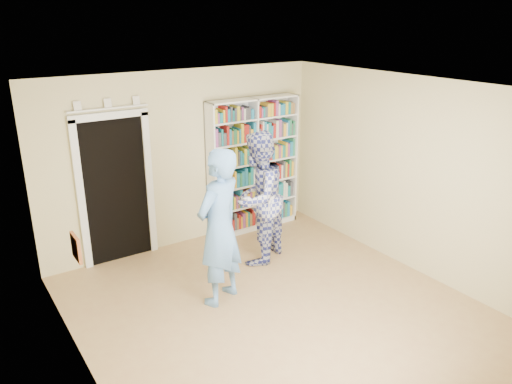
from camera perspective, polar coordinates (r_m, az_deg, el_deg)
floor at (r=6.29m, az=2.73°, el=-13.54°), size 5.00×5.00×0.00m
ceiling at (r=5.32m, az=3.20°, el=11.59°), size 5.00×5.00×0.00m
wall_back at (r=7.71m, az=-8.21°, el=3.71°), size 4.50×0.00×4.50m
wall_left at (r=4.79m, az=-19.42°, el=-7.49°), size 0.00×5.00×5.00m
wall_right at (r=7.17m, az=17.55°, el=1.75°), size 0.00×5.00×5.00m
bookshelf at (r=8.19m, az=-0.33°, el=3.15°), size 1.60×0.30×2.20m
doorway at (r=7.36m, az=-15.78°, el=0.98°), size 1.10×0.08×2.43m
wall_art at (r=4.95m, az=-19.88°, el=-6.00°), size 0.03×0.25×0.25m
man_blue at (r=6.09m, az=-4.23°, el=-4.10°), size 0.86×0.73×1.99m
man_plaid at (r=7.10m, az=0.20°, el=-0.70°), size 1.18×1.10×1.94m
paper_sheet at (r=6.97m, az=1.91°, el=-1.54°), size 0.19×0.07×0.27m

